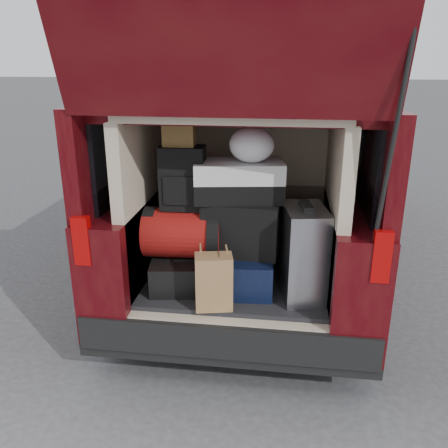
{
  "coord_description": "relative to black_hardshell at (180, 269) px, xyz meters",
  "views": [
    {
      "loc": [
        0.33,
        -2.8,
        2.07
      ],
      "look_at": [
        -0.08,
        0.2,
        0.97
      ],
      "focal_mm": 38.0,
      "sensor_mm": 36.0,
      "label": 1
    }
  ],
  "objects": [
    {
      "name": "grocery_sack_lower",
      "position": [
        0.01,
        0.07,
        0.94
      ],
      "size": [
        0.21,
        0.17,
        0.18
      ],
      "primitive_type": "cube",
      "rotation": [
        0.0,
        0.0,
        0.05
      ],
      "color": "brown",
      "rests_on": "backpack"
    },
    {
      "name": "red_duffel",
      "position": [
        0.03,
        0.0,
        0.27
      ],
      "size": [
        0.53,
        0.36,
        0.34
      ],
      "primitive_type": "cube",
      "rotation": [
        0.0,
        0.0,
        0.04
      ],
      "color": "maroon",
      "rests_on": "black_hardshell"
    },
    {
      "name": "minivan",
      "position": [
        0.38,
        1.73,
        0.26
      ],
      "size": [
        1.9,
        5.35,
        2.77
      ],
      "color": "black",
      "rests_on": "ground"
    },
    {
      "name": "backpack",
      "position": [
        0.03,
        0.03,
        0.65
      ],
      "size": [
        0.3,
        0.19,
        0.42
      ],
      "primitive_type": "cube",
      "rotation": [
        0.0,
        0.0,
        0.04
      ],
      "color": "black",
      "rests_on": "red_duffel"
    },
    {
      "name": "twotone_duffel",
      "position": [
        0.4,
        0.07,
        0.63
      ],
      "size": [
        0.62,
        0.39,
        0.26
      ],
      "primitive_type": "cube",
      "rotation": [
        0.0,
        0.0,
        0.16
      ],
      "color": "white",
      "rests_on": "black_soft_case"
    },
    {
      "name": "navy_hardshell",
      "position": [
        0.41,
        0.03,
        0.02
      ],
      "size": [
        0.48,
        0.58,
        0.24
      ],
      "primitive_type": "cube",
      "rotation": [
        0.0,
        0.0,
        0.06
      ],
      "color": "black",
      "rests_on": "load_floor"
    },
    {
      "name": "load_floor",
      "position": [
        0.38,
        0.15,
        -0.38
      ],
      "size": [
        1.24,
        1.05,
        0.55
      ],
      "primitive_type": "cube",
      "color": "black",
      "rests_on": "ground"
    },
    {
      "name": "plastic_bag_center",
      "position": [
        0.48,
        0.05,
        0.87
      ],
      "size": [
        0.32,
        0.3,
        0.23
      ],
      "primitive_type": "ellipsoid",
      "rotation": [
        0.0,
        0.0,
        0.14
      ],
      "color": "white",
      "rests_on": "twotone_duffel"
    },
    {
      "name": "silver_roller",
      "position": [
        0.84,
        -0.07,
        0.2
      ],
      "size": [
        0.32,
        0.44,
        0.61
      ],
      "primitive_type": "cube",
      "rotation": [
        0.0,
        0.0,
        0.17
      ],
      "color": "silver",
      "rests_on": "load_floor"
    },
    {
      "name": "black_hardshell",
      "position": [
        0.0,
        0.0,
        0.0
      ],
      "size": [
        0.44,
        0.56,
        0.2
      ],
      "primitive_type": "cube",
      "rotation": [
        0.0,
        0.0,
        0.15
      ],
      "color": "black",
      "rests_on": "load_floor"
    },
    {
      "name": "kraft_bag",
      "position": [
        0.29,
        -0.31,
        0.08
      ],
      "size": [
        0.25,
        0.19,
        0.35
      ],
      "primitive_type": "cube",
      "rotation": [
        0.0,
        0.0,
        0.21
      ],
      "color": "#997145",
      "rests_on": "load_floor"
    },
    {
      "name": "black_soft_case",
      "position": [
        0.42,
        0.04,
        0.32
      ],
      "size": [
        0.52,
        0.34,
        0.36
      ],
      "primitive_type": "cube",
      "rotation": [
        0.0,
        0.0,
        -0.07
      ],
      "color": "black",
      "rests_on": "navy_hardshell"
    },
    {
      "name": "ground",
      "position": [
        0.38,
        -0.12,
        -0.65
      ],
      "size": [
        80.0,
        80.0,
        0.0
      ],
      "primitive_type": "plane",
      "color": "#37373A",
      "rests_on": "ground"
    }
  ]
}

